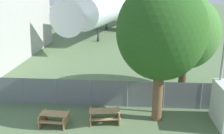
{
  "coord_description": "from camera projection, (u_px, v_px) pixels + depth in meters",
  "views": [
    {
      "loc": [
        0.27,
        -5.98,
        8.28
      ],
      "look_at": [
        -1.31,
        14.05,
        2.0
      ],
      "focal_mm": 42.0,
      "sensor_mm": 36.0,
      "label": 1
    }
  ],
  "objects": [
    {
      "name": "perimeter_fence",
      "position": [
        127.0,
        94.0,
        18.41
      ],
      "size": [
        56.07,
        0.07,
        1.95
      ],
      "color": "gray",
      "rests_on": "ground"
    },
    {
      "name": "tree_near_hangar",
      "position": [
        161.0,
        32.0,
        15.26
      ],
      "size": [
        5.3,
        5.3,
        8.63
      ],
      "color": "brown",
      "rests_on": "ground"
    },
    {
      "name": "light_mast",
      "position": [
        224.0,
        53.0,
        16.0
      ],
      "size": [
        0.44,
        0.44,
        6.97
      ],
      "color": "#99999E",
      "rests_on": "ground"
    },
    {
      "name": "tree_left_of_cabin",
      "position": [
        186.0,
        33.0,
        20.56
      ],
      "size": [
        5.22,
        5.22,
        7.59
      ],
      "color": "#4C3823",
      "rests_on": "ground"
    },
    {
      "name": "picnic_bench_open_grass",
      "position": [
        105.0,
        114.0,
        16.55
      ],
      "size": [
        2.14,
        1.67,
        0.76
      ],
      "rotation": [
        0.0,
        0.0,
        0.15
      ],
      "color": "tan",
      "rests_on": "ground"
    },
    {
      "name": "picnic_bench_near_cabin",
      "position": [
        54.0,
        117.0,
        16.19
      ],
      "size": [
        1.8,
        1.49,
        0.76
      ],
      "rotation": [
        0.0,
        0.0,
        -0.05
      ],
      "color": "tan",
      "rests_on": "ground"
    },
    {
      "name": "airplane",
      "position": [
        118.0,
        6.0,
        48.48
      ],
      "size": [
        31.84,
        40.45,
        13.7
      ],
      "rotation": [
        0.0,
        0.0,
        -1.81
      ],
      "color": "silver",
      "rests_on": "ground"
    }
  ]
}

